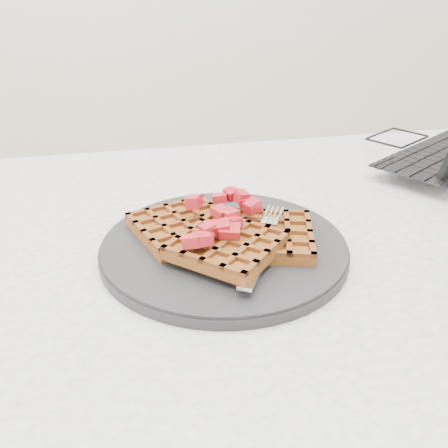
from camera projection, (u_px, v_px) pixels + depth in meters
name	position (u px, v px, depth m)	size (l,w,h in m)	color
table	(260.00, 309.00, 0.71)	(1.20, 0.80, 0.75)	silver
plate	(224.00, 247.00, 0.62)	(0.31, 0.31, 0.02)	black
waffles	(225.00, 235.00, 0.61)	(0.24, 0.22, 0.03)	brown
strawberry_pile	(224.00, 214.00, 0.60)	(0.15, 0.15, 0.02)	#91000C
fork	(264.00, 248.00, 0.59)	(0.02, 0.18, 0.02)	silver
laptop	(442.00, 141.00, 0.90)	(0.42, 0.39, 0.24)	black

